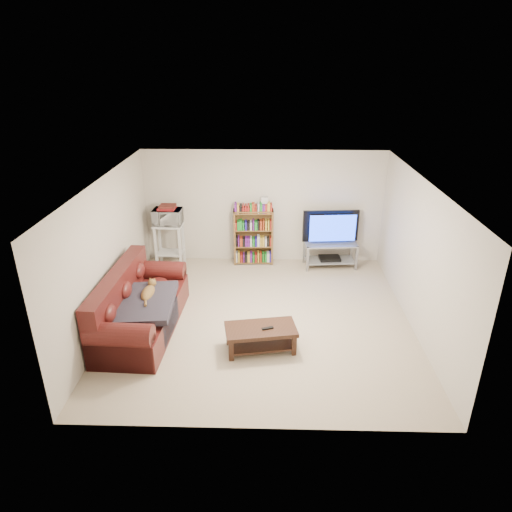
{
  "coord_description": "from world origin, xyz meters",
  "views": [
    {
      "loc": [
        0.1,
        -6.7,
        4.14
      ],
      "look_at": [
        -0.1,
        0.4,
        1.0
      ],
      "focal_mm": 32.0,
      "sensor_mm": 36.0,
      "label": 1
    }
  ],
  "objects_px": {
    "coffee_table": "(261,334)",
    "bookshelf": "(253,236)",
    "tv_stand": "(330,251)",
    "sofa": "(137,310)"
  },
  "relations": [
    {
      "from": "coffee_table",
      "to": "tv_stand",
      "type": "height_order",
      "value": "tv_stand"
    },
    {
      "from": "tv_stand",
      "to": "bookshelf",
      "type": "distance_m",
      "value": 1.65
    },
    {
      "from": "coffee_table",
      "to": "tv_stand",
      "type": "relative_size",
      "value": 1.02
    },
    {
      "from": "sofa",
      "to": "bookshelf",
      "type": "xyz_separation_m",
      "value": [
        1.8,
        2.64,
        0.28
      ]
    },
    {
      "from": "coffee_table",
      "to": "bookshelf",
      "type": "bearing_deg",
      "value": 84.01
    },
    {
      "from": "sofa",
      "to": "coffee_table",
      "type": "xyz_separation_m",
      "value": [
        2.02,
        -0.53,
        -0.08
      ]
    },
    {
      "from": "sofa",
      "to": "tv_stand",
      "type": "bearing_deg",
      "value": 38.5
    },
    {
      "from": "bookshelf",
      "to": "coffee_table",
      "type": "bearing_deg",
      "value": -88.93
    },
    {
      "from": "sofa",
      "to": "coffee_table",
      "type": "relative_size",
      "value": 2.08
    },
    {
      "from": "coffee_table",
      "to": "bookshelf",
      "type": "xyz_separation_m",
      "value": [
        -0.21,
        3.17,
        0.35
      ]
    }
  ]
}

